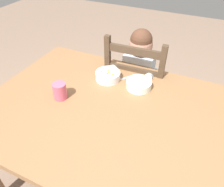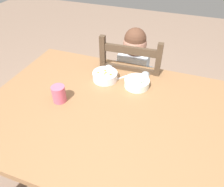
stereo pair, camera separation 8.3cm
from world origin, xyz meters
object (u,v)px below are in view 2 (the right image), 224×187
at_px(dining_table, 109,121).
at_px(bowl_of_peas, 137,83).
at_px(child_figure, 132,71).
at_px(bowl_of_carrots, 105,76).
at_px(drinking_cup, 59,94).
at_px(spoon, 117,79).
at_px(dining_chair, 131,89).

height_order(dining_table, bowl_of_peas, bowl_of_peas).
relative_size(child_figure, bowl_of_carrots, 6.07).
distance_m(dining_table, bowl_of_carrots, 0.31).
xyz_separation_m(bowl_of_peas, drinking_cup, (-0.38, -0.29, 0.02)).
xyz_separation_m(child_figure, bowl_of_carrots, (-0.11, -0.29, 0.12)).
xyz_separation_m(dining_table, bowl_of_carrots, (-0.12, 0.26, 0.12)).
height_order(bowl_of_peas, spoon, bowl_of_peas).
bearing_deg(drinking_cup, spoon, 52.25).
distance_m(dining_table, dining_chair, 0.59).
bearing_deg(spoon, bowl_of_peas, -10.87).
height_order(dining_table, spoon, spoon).
height_order(dining_table, dining_chair, dining_chair).
distance_m(dining_chair, drinking_cup, 0.72).
distance_m(dining_table, spoon, 0.31).
relative_size(dining_table, dining_chair, 1.46).
height_order(dining_table, drinking_cup, drinking_cup).
relative_size(bowl_of_peas, drinking_cup, 1.58).
height_order(dining_table, bowl_of_carrots, bowl_of_carrots).
bearing_deg(child_figure, bowl_of_peas, -69.94).
bearing_deg(drinking_cup, bowl_of_carrots, 59.69).
relative_size(dining_chair, spoon, 8.19).
height_order(dining_chair, bowl_of_peas, dining_chair).
xyz_separation_m(bowl_of_peas, spoon, (-0.14, 0.03, -0.02)).
height_order(bowl_of_peas, bowl_of_carrots, bowl_of_carrots).
bearing_deg(child_figure, dining_chair, 70.09).
height_order(dining_chair, spoon, dining_chair).
relative_size(child_figure, spoon, 8.29).
height_order(bowl_of_carrots, drinking_cup, drinking_cup).
bearing_deg(dining_chair, bowl_of_carrots, -110.05).
relative_size(dining_chair, bowl_of_carrots, 6.00).
height_order(bowl_of_carrots, spoon, bowl_of_carrots).
xyz_separation_m(spoon, drinking_cup, (-0.24, -0.31, 0.05)).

